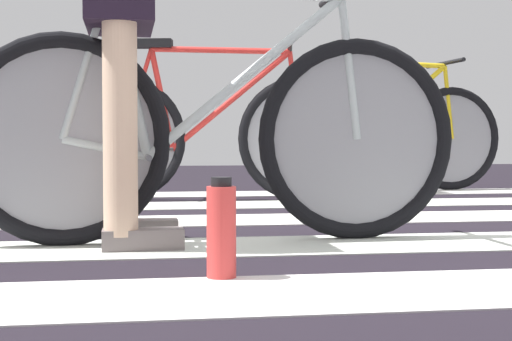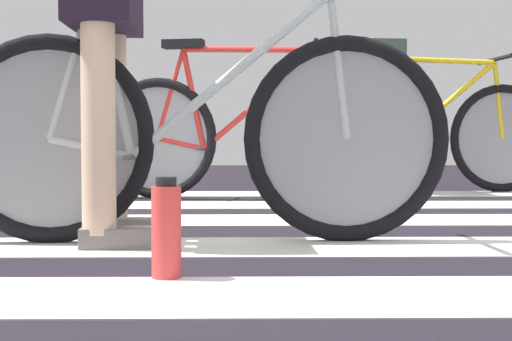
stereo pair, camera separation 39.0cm
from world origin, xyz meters
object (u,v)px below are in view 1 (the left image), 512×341
cyclist_3_of_3 (340,97)px  water_bottle (221,230)px  bicycle_1_of_3 (214,131)px  cyclist_1_of_3 (121,51)px  bicycle_2_of_3 (211,134)px  bicycle_3_of_3 (383,135)px

cyclist_3_of_3 → water_bottle: (-1.08, -2.94, -0.51)m
bicycle_1_of_3 → water_bottle: size_ratio=6.62×
water_bottle → cyclist_1_of_3: bearing=112.6°
bicycle_2_of_3 → water_bottle: bearing=-83.4°
bicycle_1_of_3 → bicycle_3_of_3: bearing=57.8°
cyclist_1_of_3 → water_bottle: bearing=-69.1°
bicycle_2_of_3 → water_bottle: 2.42m
cyclist_1_of_3 → cyclist_3_of_3: cyclist_1_of_3 is taller
bicycle_3_of_3 → water_bottle: size_ratio=6.61×
cyclist_1_of_3 → water_bottle: 0.88m
bicycle_3_of_3 → cyclist_3_of_3: bearing=-180.0°
cyclist_3_of_3 → cyclist_1_of_3: bearing=-125.9°
bicycle_1_of_3 → bicycle_3_of_3: same height
bicycle_2_of_3 → bicycle_3_of_3: 1.34m
cyclist_1_of_3 → cyclist_3_of_3: 2.66m
bicycle_1_of_3 → bicycle_2_of_3: same height
bicycle_1_of_3 → cyclist_3_of_3: cyclist_3_of_3 is taller
bicycle_1_of_3 → bicycle_2_of_3: size_ratio=1.01×
bicycle_3_of_3 → cyclist_3_of_3: 0.40m
bicycle_3_of_3 → cyclist_1_of_3: bearing=-131.0°
bicycle_3_of_3 → water_bottle: 3.28m
bicycle_1_of_3 → water_bottle: bearing=-95.1°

